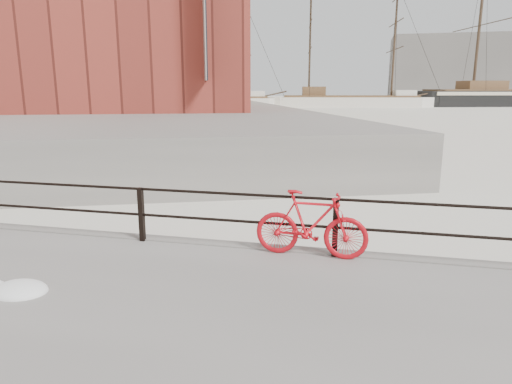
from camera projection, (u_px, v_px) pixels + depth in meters
The scene contains 10 objects.
far_quay at pixel (160, 101), 84.16m from camera, with size 24.00×150.00×1.80m, color gray.
bicycle at pixel (311, 224), 7.52m from camera, with size 1.86×0.28×1.12m, color red.
schooner_mid at pixel (349, 107), 79.96m from camera, with size 31.30×13.24×22.30m, color silver, non-canonical shape.
schooner_left at pixel (212, 107), 77.96m from camera, with size 25.41×11.55×19.20m, color beige, non-canonical shape.
workboat_near at pixel (120, 125), 39.81m from camera, with size 11.06×3.69×7.00m, color black, non-canonical shape.
workboat_far at pixel (170, 115), 55.47m from camera, with size 10.45×3.61×7.00m, color black, non-canonical shape.
apartment_cream at pixel (140, 28), 71.68m from camera, with size 20.00×15.00×21.20m, color beige.
apartment_grey at pixel (150, 37), 92.66m from camera, with size 22.00×15.00×23.20m, color #A8A8A3.
apartment_brick at pixel (157, 51), 115.05m from camera, with size 24.00×15.00×21.20m, color brown.
industrial_west at pixel (447, 68), 133.62m from camera, with size 32.00×18.00×18.00m, color gray.
Camera 1 is at (-3.13, -7.48, 3.09)m, focal length 32.00 mm.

